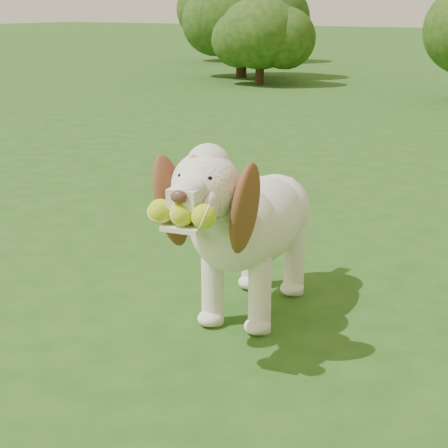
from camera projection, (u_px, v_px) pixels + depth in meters
The scene contains 5 objects.
ground at pixel (283, 287), 3.50m from camera, with size 80.00×80.00×0.00m, color #214B15.
dog at pixel (248, 219), 3.07m from camera, with size 0.55×1.24×0.81m.
shrub_a at pixel (260, 33), 12.06m from camera, with size 1.35×1.35×1.40m.
shrub_e at pixel (242, 14), 13.27m from camera, with size 1.83×1.83×1.90m.
shrub_g at pixel (232, 2), 16.95m from camera, with size 2.17×2.17×2.25m.
Camera 1 is at (1.55, -2.90, 1.27)m, focal length 60.00 mm.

